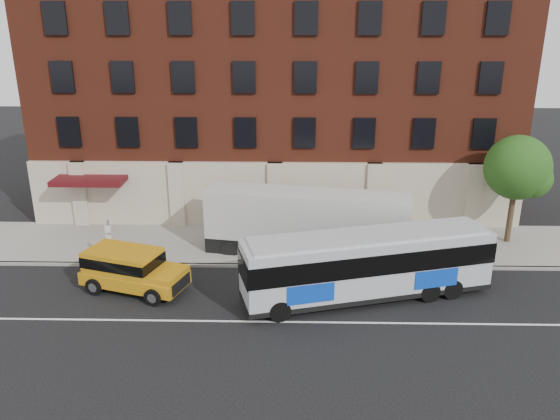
{
  "coord_description": "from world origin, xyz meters",
  "views": [
    {
      "loc": [
        1.0,
        -20.37,
        12.46
      ],
      "look_at": [
        0.44,
        5.5,
        3.36
      ],
      "focal_mm": 35.48,
      "sensor_mm": 36.0,
      "label": 1
    }
  ],
  "objects_px": {
    "sign_pole": "(109,239)",
    "street_tree": "(518,170)",
    "shipping_container": "(307,225)",
    "yellow_suv": "(130,268)",
    "city_bus": "(368,263)"
  },
  "relations": [
    {
      "from": "city_bus",
      "to": "shipping_container",
      "type": "height_order",
      "value": "shipping_container"
    },
    {
      "from": "shipping_container",
      "to": "street_tree",
      "type": "bearing_deg",
      "value": 9.18
    },
    {
      "from": "sign_pole",
      "to": "street_tree",
      "type": "xyz_separation_m",
      "value": [
        22.04,
        3.34,
        2.96
      ]
    },
    {
      "from": "street_tree",
      "to": "shipping_container",
      "type": "relative_size",
      "value": 0.56
    },
    {
      "from": "street_tree",
      "to": "yellow_suv",
      "type": "bearing_deg",
      "value": -163.15
    },
    {
      "from": "street_tree",
      "to": "yellow_suv",
      "type": "height_order",
      "value": "street_tree"
    },
    {
      "from": "sign_pole",
      "to": "street_tree",
      "type": "distance_m",
      "value": 22.49
    },
    {
      "from": "city_bus",
      "to": "shipping_container",
      "type": "relative_size",
      "value": 1.07
    },
    {
      "from": "city_bus",
      "to": "yellow_suv",
      "type": "distance_m",
      "value": 11.23
    },
    {
      "from": "city_bus",
      "to": "street_tree",
      "type": "bearing_deg",
      "value": 36.48
    },
    {
      "from": "yellow_suv",
      "to": "shipping_container",
      "type": "relative_size",
      "value": 0.48
    },
    {
      "from": "sign_pole",
      "to": "street_tree",
      "type": "height_order",
      "value": "street_tree"
    },
    {
      "from": "shipping_container",
      "to": "sign_pole",
      "type": "bearing_deg",
      "value": -172.03
    },
    {
      "from": "city_bus",
      "to": "shipping_container",
      "type": "xyz_separation_m",
      "value": [
        -2.68,
        4.78,
        0.04
      ]
    },
    {
      "from": "city_bus",
      "to": "yellow_suv",
      "type": "height_order",
      "value": "city_bus"
    }
  ]
}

